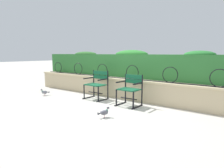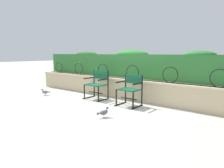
{
  "view_description": "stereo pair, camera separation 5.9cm",
  "coord_description": "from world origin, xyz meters",
  "px_view_note": "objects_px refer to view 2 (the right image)",
  "views": [
    {
      "loc": [
        3.31,
        -4.21,
        1.38
      ],
      "look_at": [
        0.0,
        0.08,
        0.55
      ],
      "focal_mm": 32.47,
      "sensor_mm": 36.0,
      "label": 1
    },
    {
      "loc": [
        3.36,
        -4.18,
        1.38
      ],
      "look_at": [
        0.0,
        0.08,
        0.55
      ],
      "focal_mm": 32.47,
      "sensor_mm": 36.0,
      "label": 2
    }
  ],
  "objects_px": {
    "pigeon_far_side": "(104,112)",
    "park_chair_right": "(130,89)",
    "park_chair_left": "(97,84)",
    "pigeon_near_chairs": "(45,92)"
  },
  "relations": [
    {
      "from": "pigeon_near_chairs",
      "to": "park_chair_left",
      "type": "bearing_deg",
      "value": 22.16
    },
    {
      "from": "park_chair_left",
      "to": "park_chair_right",
      "type": "xyz_separation_m",
      "value": [
        1.23,
        -0.06,
        -0.01
      ]
    },
    {
      "from": "pigeon_far_side",
      "to": "park_chair_right",
      "type": "bearing_deg",
      "value": 95.11
    },
    {
      "from": "pigeon_near_chairs",
      "to": "pigeon_far_side",
      "type": "relative_size",
      "value": 0.89
    },
    {
      "from": "park_chair_left",
      "to": "pigeon_far_side",
      "type": "bearing_deg",
      "value": -43.47
    },
    {
      "from": "park_chair_right",
      "to": "pigeon_near_chairs",
      "type": "xyz_separation_m",
      "value": [
        -2.92,
        -0.63,
        -0.34
      ]
    },
    {
      "from": "park_chair_right",
      "to": "park_chair_left",
      "type": "bearing_deg",
      "value": 177.36
    },
    {
      "from": "park_chair_left",
      "to": "pigeon_far_side",
      "type": "xyz_separation_m",
      "value": [
        1.34,
        -1.27,
        -0.35
      ]
    },
    {
      "from": "park_chair_right",
      "to": "pigeon_far_side",
      "type": "xyz_separation_m",
      "value": [
        0.11,
        -1.21,
        -0.34
      ]
    },
    {
      "from": "park_chair_left",
      "to": "pigeon_near_chairs",
      "type": "height_order",
      "value": "park_chair_left"
    }
  ]
}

